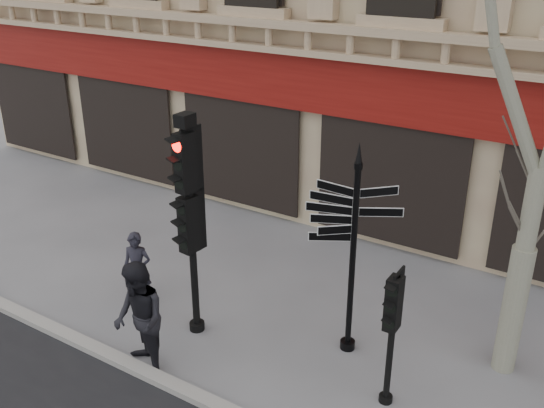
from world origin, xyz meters
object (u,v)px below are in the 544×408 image
at_px(traffic_signal_main, 190,201).
at_px(traffic_signal_secondary, 393,317).
at_px(pedestrian_b, 139,320).
at_px(fingerpost, 355,217).
at_px(pedestrian_a, 137,270).

height_order(traffic_signal_main, traffic_signal_secondary, traffic_signal_main).
xyz_separation_m(traffic_signal_secondary, pedestrian_b, (-3.67, -1.43, -0.56)).
distance_m(traffic_signal_secondary, pedestrian_b, 3.98).
relative_size(fingerpost, pedestrian_b, 1.90).
height_order(traffic_signal_main, pedestrian_a, traffic_signal_main).
bearing_deg(traffic_signal_secondary, fingerpost, 140.25).
distance_m(traffic_signal_main, pedestrian_b, 2.08).
xyz_separation_m(fingerpost, pedestrian_b, (-2.59, -2.33, -1.54)).
relative_size(fingerpost, traffic_signal_secondary, 1.70).
relative_size(pedestrian_a, pedestrian_b, 0.77).
relative_size(traffic_signal_main, pedestrian_a, 2.65).
height_order(traffic_signal_secondary, pedestrian_b, traffic_signal_secondary).
xyz_separation_m(traffic_signal_main, pedestrian_b, (-0.03, -1.36, -1.57)).
relative_size(traffic_signal_secondary, pedestrian_a, 1.45).
distance_m(traffic_signal_main, pedestrian_a, 2.32).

